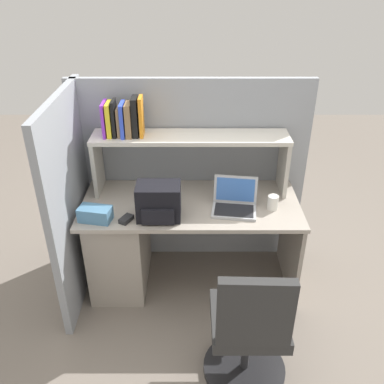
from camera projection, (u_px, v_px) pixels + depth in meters
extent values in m
plane|color=slate|center=(192.00, 278.00, 3.43)|extent=(8.00, 8.00, 0.00)
cube|color=#AAA093|center=(192.00, 204.00, 3.08)|extent=(1.60, 0.70, 0.03)
cube|color=#9D9388|center=(122.00, 244.00, 3.26)|extent=(0.40, 0.64, 0.70)
cube|color=#9D9388|center=(292.00, 245.00, 3.26)|extent=(0.03, 0.64, 0.70)
cube|color=gray|center=(192.00, 174.00, 3.38)|extent=(1.84, 0.05, 1.55)
cube|color=gray|center=(74.00, 201.00, 3.01)|extent=(0.05, 1.06, 1.55)
cube|color=#BCB7AC|center=(99.00, 165.00, 3.14)|extent=(0.03, 0.28, 0.42)
cube|color=#BCB7AC|center=(285.00, 165.00, 3.14)|extent=(0.03, 0.28, 0.42)
cube|color=beige|center=(192.00, 137.00, 3.03)|extent=(1.44, 0.28, 0.03)
cube|color=purple|center=(107.00, 119.00, 2.97)|extent=(0.02, 0.17, 0.24)
cube|color=yellow|center=(111.00, 119.00, 2.96)|extent=(0.03, 0.15, 0.24)
cube|color=black|center=(116.00, 118.00, 2.95)|extent=(0.02, 0.14, 0.26)
cube|color=olive|center=(121.00, 121.00, 2.97)|extent=(0.02, 0.14, 0.21)
cube|color=blue|center=(125.00, 120.00, 2.95)|extent=(0.03, 0.16, 0.24)
cube|color=olive|center=(131.00, 120.00, 2.96)|extent=(0.04, 0.15, 0.24)
cube|color=black|center=(137.00, 117.00, 2.96)|extent=(0.04, 0.15, 0.28)
cube|color=orange|center=(143.00, 117.00, 2.95)|extent=(0.02, 0.13, 0.29)
cube|color=#B7BABF|center=(236.00, 211.00, 2.96)|extent=(0.34, 0.26, 0.02)
cube|color=black|center=(236.00, 210.00, 2.94)|extent=(0.29, 0.21, 0.00)
cube|color=#B7BABF|center=(237.00, 189.00, 3.00)|extent=(0.31, 0.10, 0.20)
cube|color=#3F72CC|center=(237.00, 190.00, 2.99)|extent=(0.28, 0.07, 0.16)
cube|color=black|center=(160.00, 201.00, 2.85)|extent=(0.30, 0.20, 0.25)
cube|color=black|center=(160.00, 216.00, 2.79)|extent=(0.22, 0.04, 0.11)
cube|color=#262628|center=(128.00, 219.00, 2.85)|extent=(0.10, 0.12, 0.03)
cylinder|color=white|center=(274.00, 203.00, 2.97)|extent=(0.08, 0.08, 0.11)
cube|color=teal|center=(97.00, 214.00, 2.85)|extent=(0.24, 0.16, 0.10)
cylinder|color=black|center=(245.00, 368.00, 2.67)|extent=(0.52, 0.52, 0.04)
cylinder|color=#262628|center=(248.00, 344.00, 2.56)|extent=(0.05, 0.05, 0.41)
cube|color=#2D2D2D|center=(250.00, 320.00, 2.46)|extent=(0.44, 0.44, 0.08)
cube|color=#2D2D2D|center=(257.00, 314.00, 2.15)|extent=(0.40, 0.07, 0.44)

